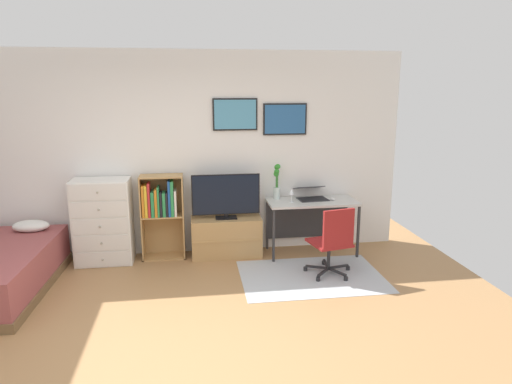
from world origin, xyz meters
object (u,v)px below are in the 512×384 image
office_chair (333,240)px  bamboo_vase (277,181)px  tv_stand (226,237)px  bookshelf (161,208)px  desk (310,209)px  laptop (311,194)px  wine_glass (292,192)px  television (226,196)px  computer_mouse (332,199)px  dresser (103,221)px

office_chair → bamboo_vase: 1.22m
tv_stand → bamboo_vase: size_ratio=1.93×
bookshelf → bamboo_vase: bamboo_vase is taller
bookshelf → desk: 2.00m
laptop → bamboo_vase: (-0.47, 0.04, 0.18)m
bookshelf → wine_glass: 1.73m
television → desk: bearing=1.0°
desk → office_chair: (0.05, -0.88, -0.14)m
tv_stand → computer_mouse: 1.52m
television → laptop: size_ratio=1.95×
bookshelf → bamboo_vase: size_ratio=2.32×
office_chair → tv_stand: bearing=131.2°
bookshelf → bamboo_vase: 1.58m
tv_stand → wine_glass: 1.06m
dresser → desk: size_ratio=0.91×
laptop → desk: bearing=-110.1°
dresser → computer_mouse: size_ratio=10.54×
laptop → bamboo_vase: bearing=169.5°
bamboo_vase → wine_glass: 0.28m
television → bamboo_vase: (0.70, 0.11, 0.16)m
tv_stand → bamboo_vase: bamboo_vase is taller
bamboo_vase → wine_glass: bamboo_vase is taller
tv_stand → office_chair: bearing=-36.4°
dresser → laptop: (2.75, 0.07, 0.26)m
dresser → tv_stand: size_ratio=1.18×
computer_mouse → office_chair: bearing=-106.1°
tv_stand → television: 0.56m
bamboo_vase → wine_glass: (0.16, -0.20, -0.11)m
laptop → dresser: bearing=175.5°
laptop → office_chair: bearing=-94.1°
computer_mouse → bookshelf: bearing=176.9°
television → office_chair: 1.52m
tv_stand → office_chair: size_ratio=1.08×
dresser → laptop: dresser is taller
television → dresser: bearing=179.7°
desk → laptop: (0.01, 0.06, 0.21)m
wine_glass → tv_stand: bearing=173.0°
television → desk: 1.18m
dresser → desk: 2.73m
bamboo_vase → television: bearing=-170.7°
television → tv_stand: bearing=90.0°
tv_stand → television: size_ratio=1.04×
office_chair → laptop: laptop is taller
television → desk: (1.15, 0.02, -0.23)m
dresser → computer_mouse: dresser is taller
dresser → wine_glass: 2.46m
tv_stand → wine_glass: size_ratio=5.16×
office_chair → laptop: size_ratio=1.87×
bookshelf → wine_glass: size_ratio=6.20×
computer_mouse → tv_stand: bearing=176.9°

